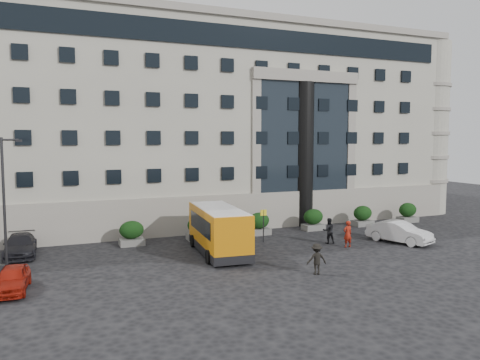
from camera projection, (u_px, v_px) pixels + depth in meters
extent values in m
plane|color=black|center=(218.00, 266.00, 29.11)|extent=(120.00, 120.00, 0.00)
cube|color=gray|center=(202.00, 129.00, 50.87)|extent=(44.00, 24.00, 18.00)
cylinder|color=black|center=(304.00, 154.00, 42.58)|extent=(1.80, 1.80, 13.00)
cube|color=#595A57|center=(132.00, 242.00, 34.77)|extent=(1.80, 1.20, 0.50)
ellipsoid|color=black|center=(132.00, 230.00, 34.69)|extent=(1.80, 1.26, 1.34)
cube|color=#595A57|center=(199.00, 237.00, 36.73)|extent=(1.80, 1.20, 0.50)
ellipsoid|color=black|center=(199.00, 225.00, 36.65)|extent=(1.80, 1.26, 1.34)
cube|color=#595A57|center=(259.00, 232.00, 38.70)|extent=(1.80, 1.20, 0.50)
ellipsoid|color=black|center=(259.00, 221.00, 38.62)|extent=(1.80, 1.26, 1.34)
cube|color=#595A57|center=(313.00, 227.00, 40.67)|extent=(1.80, 1.20, 0.50)
ellipsoid|color=black|center=(313.00, 217.00, 40.59)|extent=(1.80, 1.26, 1.34)
cube|color=#595A57|center=(362.00, 223.00, 42.63)|extent=(1.80, 1.20, 0.50)
ellipsoid|color=black|center=(363.00, 213.00, 42.55)|extent=(1.80, 1.26, 1.34)
cube|color=#595A57|center=(407.00, 219.00, 44.60)|extent=(1.80, 1.20, 0.50)
ellipsoid|color=black|center=(408.00, 210.00, 44.52)|extent=(1.80, 1.26, 1.34)
cylinder|color=#262628|center=(4.00, 207.00, 26.99)|extent=(0.16, 0.16, 8.00)
cylinder|color=#262628|center=(10.00, 140.00, 26.83)|extent=(0.90, 0.12, 0.12)
cube|color=black|center=(19.00, 141.00, 27.00)|extent=(0.35, 0.18, 0.14)
cylinder|color=#262628|center=(263.00, 226.00, 35.69)|extent=(0.08, 0.08, 2.50)
cube|color=yellow|center=(264.00, 213.00, 35.60)|extent=(0.50, 0.06, 0.45)
cube|color=#C67209|center=(219.00, 227.00, 32.16)|extent=(3.23, 7.79, 2.60)
cube|color=black|center=(219.00, 247.00, 32.28)|extent=(3.27, 7.83, 0.55)
cube|color=black|center=(219.00, 223.00, 32.14)|extent=(3.15, 6.13, 1.14)
cube|color=silver|center=(219.00, 209.00, 32.05)|extent=(3.07, 7.40, 0.18)
cylinder|color=black|center=(209.00, 257.00, 29.58)|extent=(0.35, 0.92, 0.90)
cylinder|color=black|center=(248.00, 254.00, 30.37)|extent=(0.35, 0.92, 0.90)
cylinder|color=black|center=(193.00, 241.00, 34.20)|extent=(0.35, 0.92, 0.90)
cylinder|color=black|center=(227.00, 239.00, 34.98)|extent=(0.35, 0.92, 0.90)
imported|color=#9D180B|center=(12.00, 279.00, 24.18)|extent=(1.88, 4.03, 1.34)
imported|color=black|center=(20.00, 245.00, 31.63)|extent=(2.02, 4.94, 1.43)
imported|color=silver|center=(399.00, 232.00, 35.66)|extent=(3.30, 5.22, 1.62)
imported|color=maroon|center=(348.00, 234.00, 34.13)|extent=(0.73, 0.49, 1.96)
imported|color=black|center=(329.00, 231.00, 35.42)|extent=(1.07, 0.91, 1.94)
imported|color=black|center=(317.00, 259.00, 27.26)|extent=(1.28, 0.89, 1.82)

